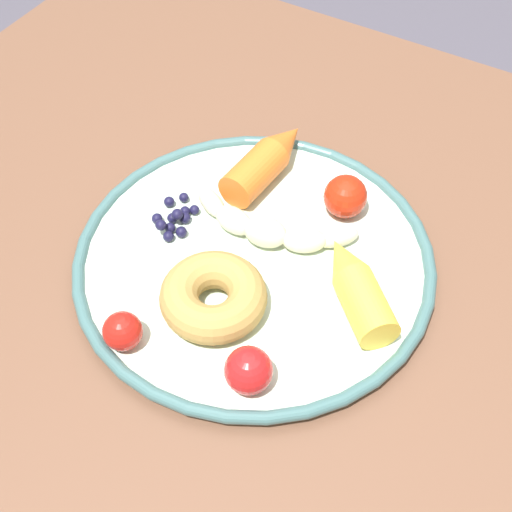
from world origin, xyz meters
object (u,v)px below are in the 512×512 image
Objects in this scene: banana at (268,228)px; tomato_mid at (345,196)px; plate at (256,258)px; blueberry_pile at (175,218)px; tomato_near at (249,370)px; carrot_orange at (267,160)px; donut at (213,297)px; dining_table at (283,339)px; carrot_yellow at (356,286)px; tomato_far at (123,331)px.

tomato_mid reaches higher than banana.
banana is at bearing -126.49° from tomato_mid.
blueberry_pile is (-0.09, -0.00, 0.01)m from plate.
tomato_near reaches higher than banana.
tomato_mid is (0.14, 0.10, 0.01)m from blueberry_pile.
banana is 0.16m from tomato_near.
carrot_orange is 0.12m from blueberry_pile.
tomato_near is (0.07, -0.15, 0.01)m from banana.
carrot_orange reaches higher than banana.
donut is (0.00, -0.10, 0.00)m from banana.
dining_table is at bearing -96.90° from tomato_mid.
carrot_yellow is at bearing -59.16° from tomato_mid.
banana is 0.10m from donut.
carrot_orange reaches higher than carrot_yellow.
dining_table is 3.03× the size of plate.
carrot_orange is 0.18m from carrot_yellow.
tomato_near is (0.07, -0.05, 0.00)m from donut.
tomato_far is at bearing -136.98° from carrot_yellow.
dining_table is 0.17m from blueberry_pile.
tomato_far reaches higher than plate.
donut reaches higher than blueberry_pile.
tomato_near is at bearing -85.63° from tomato_mid.
tomato_near is (0.03, -0.12, 0.13)m from dining_table.
dining_table is at bearing -0.08° from blueberry_pile.
blueberry_pile is (-0.13, 0.00, 0.12)m from dining_table.
donut is 0.08m from tomato_near.
tomato_near is at bearing -107.69° from carrot_yellow.
plate is at bearing 2.01° from blueberry_pile.
carrot_yellow is (0.15, -0.10, -0.00)m from carrot_orange.
blueberry_pile is at bearing -112.20° from carrot_orange.
banana is at bearing 113.77° from tomato_near.
tomato_mid is at bearing -5.82° from carrot_orange.
carrot_orange is at bearing 104.31° from donut.
tomato_far is at bearing -90.66° from carrot_orange.
tomato_near reaches higher than blueberry_pile.
carrot_orange is (-0.08, 0.11, 0.13)m from dining_table.
dining_table is 6.00× the size of banana.
dining_table is at bearing -52.62° from carrot_orange.
blueberry_pile is at bearing 142.45° from tomato_near.
plate is 2.83× the size of carrot_orange.
banana is (-0.04, 0.03, 0.13)m from dining_table.
banana is 0.09m from blueberry_pile.
plate is 3.23× the size of carrot_yellow.
carrot_orange is at bearing 120.31° from banana.
banana is 2.83× the size of blueberry_pile.
dining_table is at bearing -5.44° from plate.
carrot_yellow is 0.13m from donut.
tomato_mid reaches higher than donut.
carrot_orange reaches higher than donut.
tomato_near is (-0.04, -0.12, 0.00)m from carrot_yellow.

